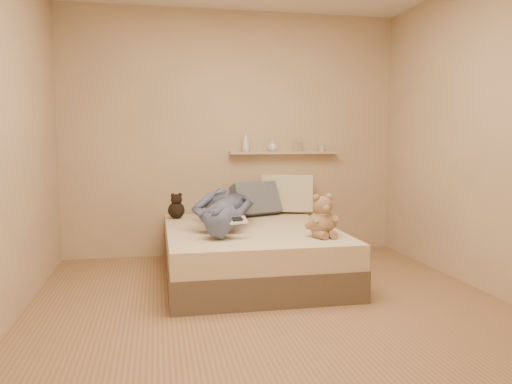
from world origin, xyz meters
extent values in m
plane|color=#97704E|center=(0.00, 0.00, 0.00)|extent=(3.80, 3.80, 0.00)
plane|color=#CBAD89|center=(0.00, 1.90, 1.30)|extent=(3.60, 0.00, 3.60)
plane|color=#CBAD89|center=(0.00, -1.90, 1.30)|extent=(3.60, 0.00, 3.60)
plane|color=#CBAD89|center=(1.80, 0.00, 1.30)|extent=(0.00, 3.80, 3.80)
cube|color=brown|center=(0.00, 0.93, 0.12)|extent=(1.50, 1.90, 0.25)
cube|color=beige|center=(0.00, 0.93, 0.35)|extent=(1.48, 1.88, 0.20)
cube|color=silver|center=(-0.20, 0.42, 0.60)|extent=(0.19, 0.13, 0.06)
cube|color=black|center=(-0.20, 0.41, 0.62)|extent=(0.10, 0.07, 0.03)
sphere|color=#A37F59|center=(0.50, 0.40, 0.56)|extent=(0.22, 0.22, 0.22)
sphere|color=#987653|center=(0.50, 0.38, 0.70)|extent=(0.16, 0.16, 0.16)
sphere|color=#946C51|center=(0.44, 0.37, 0.77)|extent=(0.06, 0.06, 0.06)
sphere|color=#A8795C|center=(0.55, 0.38, 0.77)|extent=(0.06, 0.06, 0.06)
sphere|color=#8E6E4E|center=(0.50, 0.31, 0.69)|extent=(0.07, 0.07, 0.07)
cylinder|color=#A28656|center=(0.40, 0.36, 0.57)|extent=(0.11, 0.15, 0.12)
cylinder|color=#9E6C54|center=(0.60, 0.38, 0.57)|extent=(0.09, 0.15, 0.12)
cylinder|color=#8A6749|center=(0.45, 0.30, 0.48)|extent=(0.11, 0.16, 0.07)
cylinder|color=#916C4D|center=(0.56, 0.31, 0.48)|extent=(0.08, 0.15, 0.07)
cylinder|color=beige|center=(0.50, 0.38, 0.64)|extent=(0.12, 0.12, 0.02)
sphere|color=black|center=(-0.63, 1.58, 0.53)|extent=(0.17, 0.17, 0.17)
sphere|color=black|center=(-0.63, 1.57, 0.64)|extent=(0.11, 0.11, 0.11)
sphere|color=black|center=(-0.66, 1.56, 0.69)|extent=(0.04, 0.04, 0.04)
sphere|color=black|center=(-0.59, 1.58, 0.69)|extent=(0.04, 0.04, 0.04)
cube|color=beige|center=(0.57, 1.76, 0.65)|extent=(0.60, 0.40, 0.43)
cube|color=#565968|center=(0.19, 1.62, 0.62)|extent=(0.57, 0.44, 0.37)
imported|color=#4D5279|center=(-0.22, 1.05, 0.62)|extent=(0.84, 1.54, 0.35)
cube|color=tan|center=(0.55, 1.84, 1.10)|extent=(1.20, 0.12, 0.03)
imported|color=silver|center=(0.13, 1.84, 1.22)|extent=(0.11, 0.11, 0.20)
imported|color=white|center=(0.42, 1.84, 1.18)|extent=(0.10, 0.10, 0.12)
imported|color=silver|center=(0.71, 1.84, 1.19)|extent=(0.09, 0.09, 0.15)
cylinder|color=#BDB7A2|center=(0.98, 1.84, 1.14)|extent=(0.07, 0.07, 0.06)
camera|label=1|loc=(-0.82, -3.44, 1.23)|focal=35.00mm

